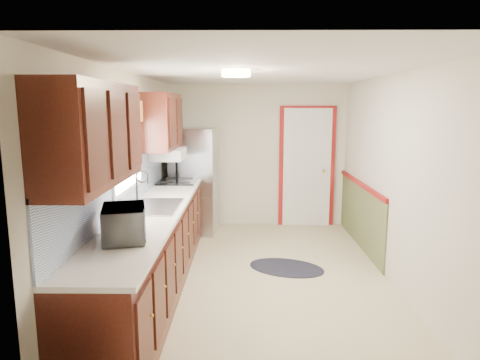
{
  "coord_description": "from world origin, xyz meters",
  "views": [
    {
      "loc": [
        -0.21,
        -4.74,
        2.02
      ],
      "look_at": [
        -0.26,
        0.34,
        1.15
      ],
      "focal_mm": 32.0,
      "sensor_mm": 36.0,
      "label": 1
    }
  ],
  "objects": [
    {
      "name": "room_shell",
      "position": [
        0.0,
        0.0,
        1.2
      ],
      "size": [
        3.2,
        5.2,
        2.52
      ],
      "color": "tan",
      "rests_on": "ground"
    },
    {
      "name": "kitchen_run",
      "position": [
        -1.24,
        -0.29,
        0.81
      ],
      "size": [
        0.63,
        4.0,
        2.2
      ],
      "color": "#3C140D",
      "rests_on": "ground"
    },
    {
      "name": "back_wall_trim",
      "position": [
        0.99,
        2.21,
        0.89
      ],
      "size": [
        1.12,
        2.3,
        2.08
      ],
      "color": "maroon",
      "rests_on": "ground"
    },
    {
      "name": "ceiling_fixture",
      "position": [
        -0.3,
        -0.2,
        2.36
      ],
      "size": [
        0.3,
        0.3,
        0.06
      ],
      "primitive_type": "cylinder",
      "color": "#FFD88C",
      "rests_on": "room_shell"
    },
    {
      "name": "microwave",
      "position": [
        -1.2,
        -1.35,
        1.11
      ],
      "size": [
        0.39,
        0.55,
        0.34
      ],
      "primitive_type": "imported",
      "rotation": [
        0.0,
        0.0,
        1.83
      ],
      "color": "white",
      "rests_on": "kitchen_run"
    },
    {
      "name": "refrigerator",
      "position": [
        -1.01,
        2.05,
        0.84
      ],
      "size": [
        0.77,
        0.74,
        1.69
      ],
      "rotation": [
        0.0,
        0.0,
        -0.11
      ],
      "color": "#B7B7BC",
      "rests_on": "ground"
    },
    {
      "name": "rug",
      "position": [
        0.32,
        0.43,
        0.01
      ],
      "size": [
        1.12,
        0.93,
        0.01
      ],
      "primitive_type": "ellipsoid",
      "rotation": [
        0.0,
        0.0,
        -0.38
      ],
      "color": "black",
      "rests_on": "ground"
    },
    {
      "name": "cooktop",
      "position": [
        -1.19,
        1.4,
        0.95
      ],
      "size": [
        0.54,
        0.64,
        0.02
      ],
      "primitive_type": "cube",
      "color": "black",
      "rests_on": "kitchen_run"
    }
  ]
}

